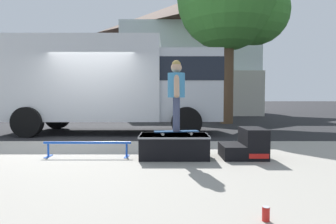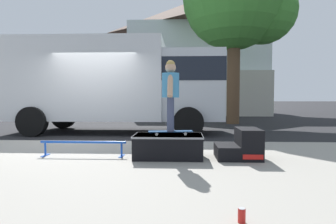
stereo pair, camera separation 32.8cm
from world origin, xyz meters
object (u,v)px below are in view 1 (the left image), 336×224
Objects in this scene: box_truck at (114,82)px; street_tree_main at (233,2)px; grind_rail at (87,145)px; soda_can at (265,214)px; kicker_ramp at (246,145)px; skate_box at (173,145)px; skater_kid at (176,90)px; skateboard at (175,132)px.

street_tree_main is at bearing 35.46° from box_truck.
grind_rail is 12.45× the size of soda_can.
grind_rail is at bearing 178.59° from kicker_ramp.
skate_box is at bearing -67.75° from box_truck.
skater_kid is 9.32m from street_tree_main.
street_tree_main is at bearing 79.03° from soda_can.
skate_box is 0.99m from skater_kid.
grind_rail is at bearing 177.10° from skateboard.
skate_box is 1.51× the size of skateboard.
soda_can is (0.71, -2.63, -1.14)m from skater_kid.
grind_rail is (-1.55, 0.07, -0.01)m from skate_box.
street_tree_main is (2.75, 7.95, 4.03)m from skater_kid.
box_truck is 6.81m from street_tree_main.
skate_box is 0.25m from skateboard.
grind_rail is 4.75m from box_truck.
box_truck is at bearing 94.18° from grind_rail.
skater_kid is (-1.24, -0.01, 0.99)m from kicker_ramp.
street_tree_main reaches higher than skate_box.
skater_kid reaches higher than kicker_ramp.
skater_kid is at bearing -67.36° from box_truck.
skateboard is 0.10× the size of street_tree_main.
box_truck reaches higher than skateboard.
skateboard is at bearing 105.01° from soda_can.
soda_can is 0.02× the size of street_tree_main.
soda_can is at bearing -70.05° from box_truck.
soda_can is at bearing -74.22° from skate_box.
kicker_ramp is 0.11× the size of box_truck.
skateboard is 5.12m from box_truck.
skate_box is 0.17× the size of box_truck.
skate_box is 9.58× the size of soda_can.
soda_can is at bearing -74.99° from skater_kid.
grind_rail is 1.88m from skater_kid.
box_truck is (-1.92, 4.61, 0.38)m from skater_kid.
soda_can is 0.02× the size of box_truck.
box_truck is at bearing 109.95° from soda_can.
box_truck is at bearing 112.64° from skater_kid.
kicker_ramp is 1.27m from skateboard.
box_truck reaches higher than skate_box.
grind_rail is 1.62m from skateboard.
street_tree_main reaches higher than soda_can.
grind_rail is at bearing -118.93° from street_tree_main.
skater_kid reaches higher than soda_can.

